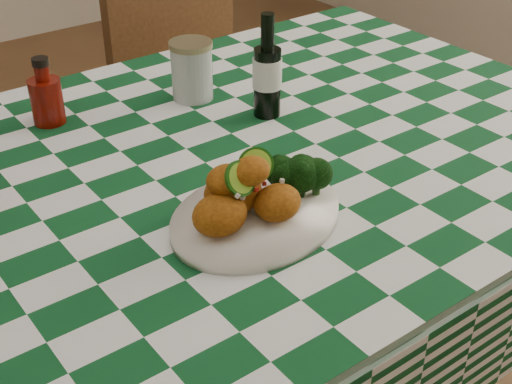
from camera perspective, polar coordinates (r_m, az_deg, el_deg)
dining_table at (r=1.52m, az=-3.50°, el=-10.65°), size 1.66×1.06×0.79m
plate at (r=1.12m, az=-0.00°, el=-2.00°), size 0.34×0.29×0.02m
fried_chicken_pile at (r=1.07m, az=-0.67°, el=0.39°), size 0.16×0.12×0.10m
broccoli_side at (r=1.15m, az=3.13°, el=1.46°), size 0.09×0.09×0.07m
ketchup_bottle at (r=1.45m, az=-16.52°, el=7.76°), size 0.07×0.07×0.13m
mason_jar at (r=1.51m, az=-5.15°, el=9.67°), size 0.09×0.09×0.12m
beer_bottle at (r=1.41m, az=0.91°, el=10.05°), size 0.07×0.07×0.21m
wooden_chair_right at (r=2.17m, az=-3.33°, el=6.72°), size 0.48×0.50×0.98m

